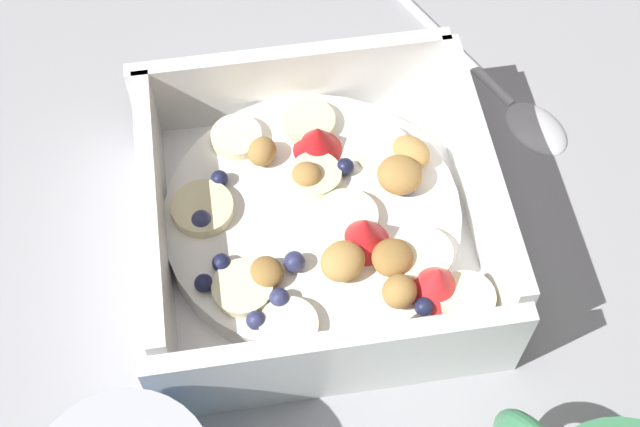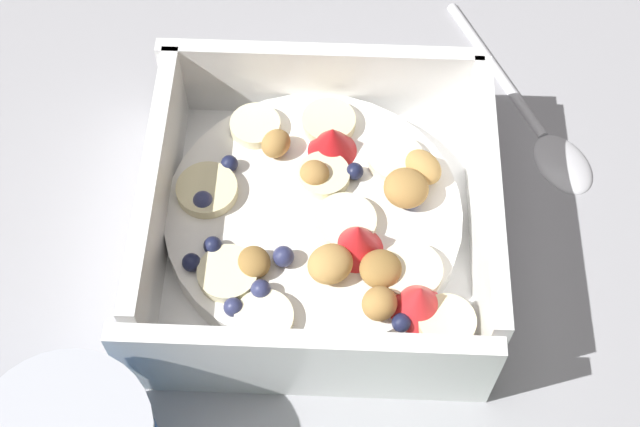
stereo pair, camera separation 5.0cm
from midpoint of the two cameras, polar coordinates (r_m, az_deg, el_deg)
ground_plane at (r=0.53m, az=-3.20°, el=-1.67°), size 2.40×2.40×0.00m
fruit_bowl at (r=0.51m, az=-2.61°, el=-0.78°), size 0.20×0.20×0.07m
spoon at (r=0.59m, az=9.86°, el=7.18°), size 0.09×0.16×0.01m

